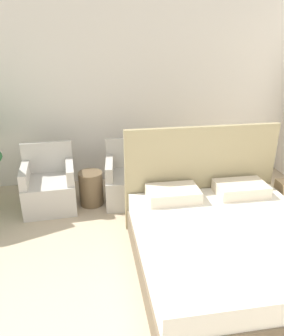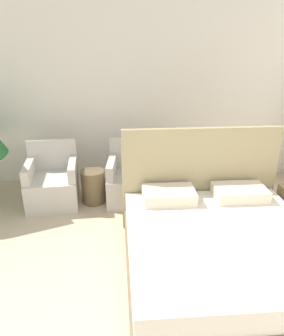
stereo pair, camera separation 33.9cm
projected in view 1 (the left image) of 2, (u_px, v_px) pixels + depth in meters
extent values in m
cube|color=silver|center=(113.00, 92.00, 5.01)|extent=(10.00, 0.06, 2.90)
cube|color=brown|center=(228.00, 261.00, 3.35)|extent=(1.85, 1.91, 0.27)
cube|color=silver|center=(231.00, 241.00, 3.25)|extent=(1.81, 1.87, 0.23)
cube|color=tan|center=(201.00, 177.00, 4.05)|extent=(1.89, 0.06, 1.29)
cube|color=beige|center=(173.00, 194.00, 3.77)|extent=(0.59, 0.38, 0.14)
cube|color=beige|center=(241.00, 189.00, 3.90)|extent=(0.59, 0.38, 0.14)
cube|color=#B7B2A8|center=(50.00, 194.00, 4.55)|extent=(0.73, 0.70, 0.43)
cube|color=#B7B2A8|center=(47.00, 157.00, 4.65)|extent=(0.70, 0.10, 0.45)
cube|color=#B7B2A8|center=(25.00, 175.00, 4.37)|extent=(0.14, 0.60, 0.21)
cube|color=#B7B2A8|center=(70.00, 171.00, 4.49)|extent=(0.14, 0.60, 0.21)
cube|color=#B7B2A8|center=(131.00, 188.00, 4.72)|extent=(0.75, 0.72, 0.43)
cube|color=#B7B2A8|center=(130.00, 153.00, 4.83)|extent=(0.70, 0.12, 0.45)
cube|color=#B7B2A8|center=(109.00, 169.00, 4.58)|extent=(0.15, 0.60, 0.21)
cube|color=#B7B2A8|center=(152.00, 167.00, 4.62)|extent=(0.15, 0.60, 0.21)
cylinder|color=brown|center=(91.00, 188.00, 4.65)|extent=(0.34, 0.34, 0.49)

